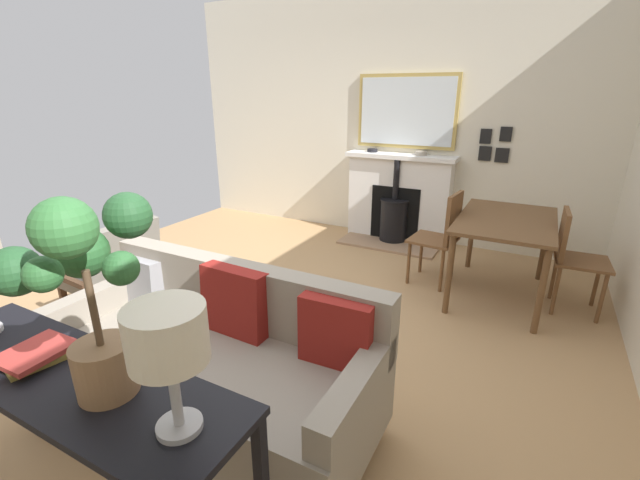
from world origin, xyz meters
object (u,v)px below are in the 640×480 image
(sofa, at_px, (215,359))
(table_lamp_far_end, at_px, (168,340))
(mantel_bowl_far, at_px, (421,153))
(book_stack, at_px, (37,354))
(ottoman, at_px, (259,301))
(armchair_accent, at_px, (114,267))
(dining_table, at_px, (505,228))
(fireplace, at_px, (397,203))
(console_table, at_px, (71,394))
(dining_chair_near_fireplace, at_px, (443,232))
(mantel_bowl_near, at_px, (372,150))
(potted_plant, at_px, (86,279))
(dining_chair_by_back_wall, at_px, (572,253))

(sofa, xyz_separation_m, table_lamp_far_end, (0.75, 0.57, 0.73))
(mantel_bowl_far, distance_m, book_stack, 4.17)
(ottoman, relative_size, armchair_accent, 0.80)
(book_stack, relative_size, dining_table, 0.21)
(sofa, height_order, dining_table, sofa)
(fireplace, relative_size, table_lamp_far_end, 3.15)
(ottoman, xyz_separation_m, book_stack, (1.63, 0.17, 0.57))
(ottoman, height_order, dining_table, dining_table)
(fireplace, distance_m, console_table, 4.12)
(armchair_accent, bearing_deg, fireplace, 155.68)
(armchair_accent, bearing_deg, console_table, 49.32)
(fireplace, bearing_deg, sofa, 1.04)
(ottoman, bearing_deg, console_table, 11.71)
(dining_table, relative_size, dining_chair_near_fireplace, 1.34)
(console_table, relative_size, book_stack, 6.00)
(mantel_bowl_near, bearing_deg, mantel_bowl_far, 90.00)
(table_lamp_far_end, height_order, potted_plant, potted_plant)
(mantel_bowl_far, height_order, dining_chair_near_fireplace, mantel_bowl_far)
(dining_table, bearing_deg, console_table, -21.83)
(dining_chair_by_back_wall, bearing_deg, dining_chair_near_fireplace, -89.67)
(table_lamp_far_end, distance_m, dining_chair_near_fireplace, 3.12)
(mantel_bowl_far, bearing_deg, dining_chair_by_back_wall, 55.86)
(table_lamp_far_end, xyz_separation_m, book_stack, (0.00, -0.74, -0.29))
(fireplace, xyz_separation_m, potted_plant, (4.09, 0.26, 0.71))
(mantel_bowl_far, height_order, book_stack, mantel_bowl_far)
(armchair_accent, relative_size, potted_plant, 1.18)
(mantel_bowl_far, height_order, dining_table, mantel_bowl_far)
(potted_plant, distance_m, dining_table, 3.27)
(mantel_bowl_near, bearing_deg, table_lamp_far_end, 13.42)
(mantel_bowl_far, relative_size, sofa, 0.07)
(sofa, height_order, console_table, sofa)
(book_stack, bearing_deg, table_lamp_far_end, 90.04)
(mantel_bowl_far, bearing_deg, dining_table, 44.71)
(console_table, distance_m, table_lamp_far_end, 0.70)
(mantel_bowl_near, relative_size, dining_chair_near_fireplace, 0.14)
(mantel_bowl_near, bearing_deg, fireplace, 84.60)
(mantel_bowl_far, height_order, sofa, mantel_bowl_far)
(potted_plant, height_order, book_stack, potted_plant)
(fireplace, xyz_separation_m, mantel_bowl_far, (-0.03, 0.23, 0.61))
(console_table, relative_size, potted_plant, 2.13)
(mantel_bowl_near, relative_size, book_stack, 0.50)
(sofa, bearing_deg, console_table, -0.24)
(ottoman, xyz_separation_m, console_table, (1.63, 0.34, 0.46))
(armchair_accent, bearing_deg, mantel_bowl_far, 152.29)
(potted_plant, bearing_deg, dining_table, 161.37)
(console_table, bearing_deg, potted_plant, 96.26)
(armchair_accent, relative_size, table_lamp_far_end, 2.02)
(fireplace, xyz_separation_m, dining_chair_by_back_wall, (1.04, 1.81, 0.03))
(mantel_bowl_near, distance_m, book_stack, 4.16)
(sofa, xyz_separation_m, dining_chair_by_back_wall, (-2.32, 1.75, 0.15))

